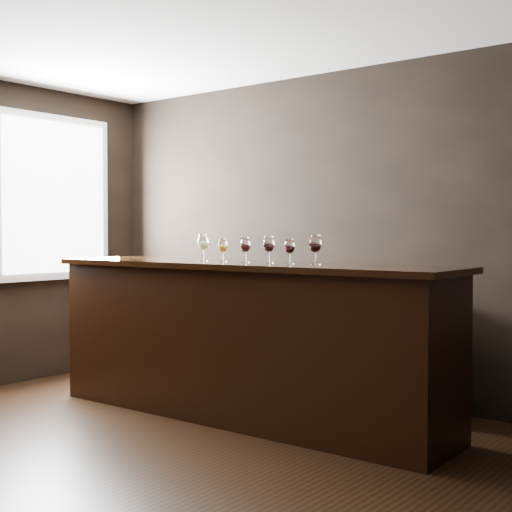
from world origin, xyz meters
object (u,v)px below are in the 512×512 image
Objects in this scene: back_bar_shelf at (295,343)px; glass_red_c at (290,247)px; glass_red_a at (245,245)px; glass_red_b at (269,245)px; bar_counter at (244,343)px; glass_red_d at (315,244)px; glass_amber at (223,246)px; glass_white at (203,243)px.

back_bar_shelf is 13.90× the size of glass_red_c.
back_bar_shelf is at bearing 122.92° from glass_red_c.
glass_red_b reaches higher than glass_red_a.
bar_counter is 15.46× the size of glass_red_d.
glass_amber is 0.95× the size of glass_red_a.
glass_red_a is at bearing -176.05° from glass_red_c.
glass_amber is (-0.04, -0.91, 0.86)m from back_bar_shelf.
glass_red_a is 0.90× the size of glass_red_d.
glass_red_c is (0.57, -0.87, 0.86)m from back_bar_shelf.
glass_amber is at bearing -92.82° from back_bar_shelf.
glass_red_c is 0.85× the size of glass_red_d.
back_bar_shelf is 11.86× the size of glass_red_d.
glass_white is at bearing -104.54° from back_bar_shelf.
glass_red_c is at bearing 3.95° from glass_red_a.
back_bar_shelf is 13.22× the size of glass_red_a.
glass_amber is 0.22m from glass_red_a.
glass_red_a is at bearing -79.01° from back_bar_shelf.
glass_red_b is (0.60, 0.06, -0.01)m from glass_white.
bar_counter is 1.30× the size of back_bar_shelf.
glass_red_b is 0.41m from glass_red_d.
glass_white and glass_red_d have the same top height.
bar_counter is at bearing -79.91° from back_bar_shelf.
glass_white is 1.02m from glass_red_d.
glass_red_b is (0.37, -0.86, 0.87)m from back_bar_shelf.
glass_white is at bearing -174.26° from glass_red_b.
glass_red_c is at bearing 1.39° from bar_counter.
glass_white is 0.19m from glass_amber.
glass_red_d reaches higher than glass_red_c.
bar_counter is 15.45× the size of glass_white.
back_bar_shelf is 12.61× the size of glass_red_b.
bar_counter is 0.91m from back_bar_shelf.
glass_amber is 1.00× the size of glass_red_c.
glass_red_a reaches higher than glass_amber.
glass_white is 1.06× the size of glass_red_b.
glass_red_d reaches higher than bar_counter.
bar_counter is 18.12× the size of glass_amber.
glass_red_d is (0.78, -0.86, 0.88)m from back_bar_shelf.
glass_red_c is at bearing -57.08° from back_bar_shelf.
glass_red_b is at bearing 5.74° from glass_white.
bar_counter is at bearing 148.38° from glass_red_a.
glass_red_b reaches higher than back_bar_shelf.
glass_white is 1.17× the size of glass_red_c.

